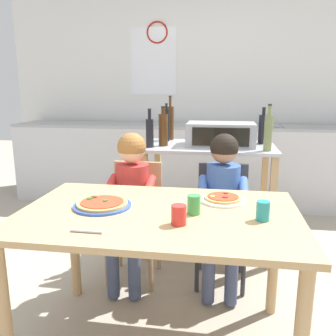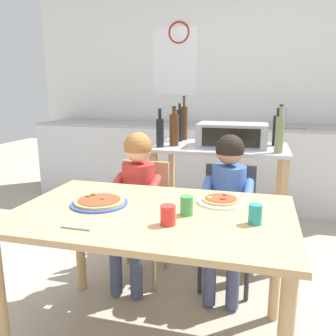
# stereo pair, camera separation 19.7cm
# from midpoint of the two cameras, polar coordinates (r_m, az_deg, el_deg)

# --- Properties ---
(ground_plane) EXTENTS (11.23, 11.23, 0.00)m
(ground_plane) POSITION_cam_midpoint_polar(r_m,az_deg,el_deg) (3.03, 5.99, -13.26)
(ground_plane) COLOR #A89E8C
(back_wall_tiled) EXTENTS (4.77, 0.14, 2.70)m
(back_wall_tiled) POSITION_cam_midpoint_polar(r_m,az_deg,el_deg) (4.46, 9.95, 12.91)
(back_wall_tiled) COLOR white
(back_wall_tiled) RESTS_ON ground
(kitchen_counter) EXTENTS (4.30, 0.60, 1.12)m
(kitchen_counter) POSITION_cam_midpoint_polar(r_m,az_deg,el_deg) (4.14, 9.02, 0.54)
(kitchen_counter) COLOR silver
(kitchen_counter) RESTS_ON ground
(kitchen_island_cart) EXTENTS (1.03, 0.63, 0.89)m
(kitchen_island_cart) POSITION_cam_midpoint_polar(r_m,az_deg,el_deg) (2.88, 10.36, -2.20)
(kitchen_island_cart) COLOR #B7BABF
(kitchen_island_cart) RESTS_ON ground
(toaster_oven) EXTENTS (0.53, 0.33, 0.18)m
(toaster_oven) POSITION_cam_midpoint_polar(r_m,az_deg,el_deg) (2.80, 12.41, 5.24)
(toaster_oven) COLOR #999BA0
(toaster_oven) RESTS_ON kitchen_island_cart
(bottle_tall_green_wine) EXTENTS (0.06, 0.06, 0.30)m
(bottle_tall_green_wine) POSITION_cam_midpoint_polar(r_m,az_deg,el_deg) (2.70, 0.77, 5.87)
(bottle_tall_green_wine) COLOR black
(bottle_tall_green_wine) RESTS_ON kitchen_island_cart
(bottle_slim_sauce) EXTENTS (0.07, 0.07, 0.31)m
(bottle_slim_sauce) POSITION_cam_midpoint_polar(r_m,az_deg,el_deg) (2.77, 3.04, 6.30)
(bottle_slim_sauce) COLOR #4C2D14
(bottle_slim_sauce) RESTS_ON kitchen_island_cart
(bottle_clear_vinegar) EXTENTS (0.06, 0.06, 0.38)m
(bottle_clear_vinegar) POSITION_cam_midpoint_polar(r_m,az_deg,el_deg) (3.10, 4.42, 7.39)
(bottle_clear_vinegar) COLOR #4C2D14
(bottle_clear_vinegar) RESTS_ON kitchen_island_cart
(bottle_squat_spirits) EXTENTS (0.07, 0.07, 0.30)m
(bottle_squat_spirits) POSITION_cam_midpoint_polar(r_m,az_deg,el_deg) (2.95, 19.17, 5.84)
(bottle_squat_spirits) COLOR black
(bottle_squat_spirits) RESTS_ON kitchen_island_cart
(bottle_dark_olive_oil) EXTENTS (0.06, 0.06, 0.34)m
(bottle_dark_olive_oil) POSITION_cam_midpoint_polar(r_m,az_deg,el_deg) (2.60, 19.75, 5.27)
(bottle_dark_olive_oil) COLOR olive
(bottle_dark_olive_oil) RESTS_ON kitchen_island_cart
(bottle_brown_beer) EXTENTS (0.05, 0.05, 0.32)m
(bottle_brown_beer) POSITION_cam_midpoint_polar(r_m,az_deg,el_deg) (3.01, 3.75, 6.98)
(bottle_brown_beer) COLOR black
(bottle_brown_beer) RESTS_ON kitchen_island_cart
(dining_table) EXTENTS (1.36, 0.86, 0.74)m
(dining_table) POSITION_cam_midpoint_polar(r_m,az_deg,el_deg) (1.76, 0.71, -10.07)
(dining_table) COLOR tan
(dining_table) RESTS_ON ground
(dining_chair_left) EXTENTS (0.36, 0.36, 0.81)m
(dining_chair_left) POSITION_cam_midpoint_polar(r_m,az_deg,el_deg) (2.51, -2.00, -6.94)
(dining_chair_left) COLOR tan
(dining_chair_left) RESTS_ON ground
(dining_chair_right) EXTENTS (0.36, 0.36, 0.81)m
(dining_chair_right) POSITION_cam_midpoint_polar(r_m,az_deg,el_deg) (2.45, 12.02, -7.74)
(dining_chair_right) COLOR #333338
(dining_chair_right) RESTS_ON ground
(child_in_red_shirt) EXTENTS (0.32, 0.42, 1.03)m
(child_in_red_shirt) POSITION_cam_midpoint_polar(r_m,az_deg,el_deg) (2.35, -2.88, -3.64)
(child_in_red_shirt) COLOR #424C6B
(child_in_red_shirt) RESTS_ON ground
(child_in_blue_striped_shirt) EXTENTS (0.32, 0.42, 1.03)m
(child_in_blue_striped_shirt) POSITION_cam_midpoint_polar(r_m,az_deg,el_deg) (2.28, 12.06, -4.58)
(child_in_blue_striped_shirt) COLOR #424C6B
(child_in_blue_striped_shirt) RESTS_ON ground
(pizza_plate_blue_rimmed) EXTENTS (0.29, 0.29, 0.03)m
(pizza_plate_blue_rimmed) POSITION_cam_midpoint_polar(r_m,az_deg,el_deg) (1.83, -8.09, -5.55)
(pizza_plate_blue_rimmed) COLOR #3356B7
(pizza_plate_blue_rimmed) RESTS_ON dining_table
(pizza_plate_white) EXTENTS (0.25, 0.25, 0.03)m
(pizza_plate_white) POSITION_cam_midpoint_polar(r_m,az_deg,el_deg) (1.88, 11.56, -5.26)
(pizza_plate_white) COLOR white
(pizza_plate_white) RESTS_ON dining_table
(drinking_cup_green) EXTENTS (0.06, 0.06, 0.09)m
(drinking_cup_green) POSITION_cam_midpoint_polar(r_m,az_deg,el_deg) (1.67, 6.45, -6.11)
(drinking_cup_green) COLOR green
(drinking_cup_green) RESTS_ON dining_table
(drinking_cup_red) EXTENTS (0.07, 0.07, 0.09)m
(drinking_cup_red) POSITION_cam_midpoint_polar(r_m,az_deg,el_deg) (1.55, 3.65, -7.71)
(drinking_cup_red) COLOR red
(drinking_cup_red) RESTS_ON dining_table
(drinking_cup_teal) EXTENTS (0.06, 0.06, 0.09)m
(drinking_cup_teal) POSITION_cam_midpoint_polar(r_m,az_deg,el_deg) (1.63, 17.41, -7.22)
(drinking_cup_teal) COLOR teal
(drinking_cup_teal) RESTS_ON dining_table
(serving_spoon) EXTENTS (0.14, 0.01, 0.01)m
(serving_spoon) POSITION_cam_midpoint_polar(r_m,az_deg,el_deg) (1.54, -11.27, -9.59)
(serving_spoon) COLOR #B7BABF
(serving_spoon) RESTS_ON dining_table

